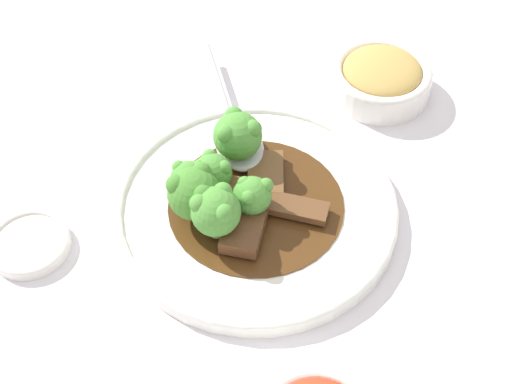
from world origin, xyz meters
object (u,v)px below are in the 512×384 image
(serving_spoon, at_px, (237,138))
(broccoli_floret_4, at_px, (188,178))
(broccoli_floret_0, at_px, (213,172))
(side_bowl_appetizer, at_px, (381,78))
(beef_strip_2, at_px, (265,173))
(broccoli_floret_2, at_px, (216,211))
(beef_strip_3, at_px, (293,209))
(main_plate, at_px, (256,207))
(broccoli_floret_1, at_px, (255,196))
(broccoli_floret_3, at_px, (238,135))
(beef_strip_1, at_px, (249,229))
(beef_strip_0, at_px, (239,192))
(broccoli_floret_5, at_px, (194,193))
(sauce_dish, at_px, (30,244))

(serving_spoon, bearing_deg, broccoli_floret_4, -106.09)
(broccoli_floret_0, distance_m, side_bowl_appetizer, 0.25)
(beef_strip_2, xyz_separation_m, broccoli_floret_0, (-0.05, -0.03, 0.02))
(broccoli_floret_2, distance_m, side_bowl_appetizer, 0.29)
(beef_strip_3, height_order, broccoli_floret_4, broccoli_floret_4)
(main_plate, distance_m, broccoli_floret_0, 0.06)
(broccoli_floret_2, bearing_deg, broccoli_floret_1, 50.22)
(broccoli_floret_3, bearing_deg, beef_strip_1, -67.05)
(broccoli_floret_1, distance_m, side_bowl_appetizer, 0.25)
(beef_strip_0, bearing_deg, broccoli_floret_0, 175.73)
(main_plate, bearing_deg, broccoli_floret_1, -79.39)
(beef_strip_1, distance_m, broccoli_floret_0, 0.07)
(serving_spoon, relative_size, side_bowl_appetizer, 1.72)
(broccoli_floret_0, distance_m, broccoli_floret_5, 0.04)
(beef_strip_2, relative_size, side_bowl_appetizer, 0.57)
(beef_strip_3, distance_m, broccoli_floret_4, 0.11)
(broccoli_floret_5, bearing_deg, serving_spoon, 84.26)
(broccoli_floret_2, bearing_deg, beef_strip_1, 11.85)
(beef_strip_3, relative_size, broccoli_floret_5, 1.24)
(main_plate, distance_m, side_bowl_appetizer, 0.23)
(broccoli_floret_3, relative_size, sauce_dish, 0.74)
(broccoli_floret_1, bearing_deg, broccoli_floret_0, 159.08)
(main_plate, height_order, beef_strip_0, beef_strip_0)
(beef_strip_3, distance_m, side_bowl_appetizer, 0.22)
(beef_strip_1, xyz_separation_m, broccoli_floret_5, (-0.06, 0.01, 0.02))
(broccoli_floret_3, distance_m, side_bowl_appetizer, 0.21)
(main_plate, relative_size, beef_strip_2, 4.33)
(beef_strip_3, height_order, side_bowl_appetizer, side_bowl_appetizer)
(broccoli_floret_5, bearing_deg, main_plate, 29.95)
(broccoli_floret_0, distance_m, serving_spoon, 0.07)
(beef_strip_0, relative_size, broccoli_floret_5, 0.94)
(broccoli_floret_4, relative_size, broccoli_floret_5, 0.77)
(main_plate, xyz_separation_m, broccoli_floret_2, (-0.03, -0.05, 0.04))
(side_bowl_appetizer, bearing_deg, beef_strip_0, -116.53)
(beef_strip_3, relative_size, sauce_dish, 0.88)
(main_plate, distance_m, broccoli_floret_3, 0.08)
(beef_strip_3, bearing_deg, broccoli_floret_5, -162.59)
(beef_strip_2, relative_size, broccoli_floret_3, 1.13)
(beef_strip_1, xyz_separation_m, broccoli_floret_1, (-0.00, 0.03, 0.02))
(broccoli_floret_5, xyz_separation_m, side_bowl_appetizer, (0.14, 0.25, -0.03))
(beef_strip_0, relative_size, beef_strip_1, 0.87)
(broccoli_floret_1, bearing_deg, broccoli_floret_3, 119.36)
(beef_strip_0, distance_m, broccoli_floret_5, 0.05)
(broccoli_floret_1, relative_size, broccoli_floret_2, 0.79)
(beef_strip_0, height_order, beef_strip_1, beef_strip_1)
(beef_strip_3, bearing_deg, beef_strip_0, 175.12)
(beef_strip_0, relative_size, serving_spoon, 0.26)
(main_plate, distance_m, broccoli_floret_5, 0.07)
(beef_strip_3, bearing_deg, serving_spoon, 136.98)
(beef_strip_3, height_order, broccoli_floret_3, broccoli_floret_3)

